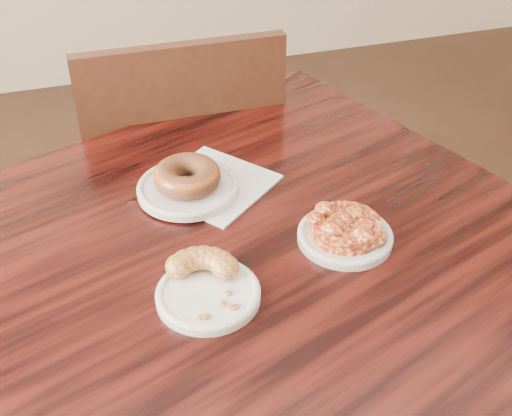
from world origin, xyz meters
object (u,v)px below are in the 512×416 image
object	(u,v)px
cruller_fragment	(207,283)
cafe_table	(258,408)
glazed_donut	(187,176)
chair_far	(178,184)
apple_fritter	(346,225)

from	to	relation	value
cruller_fragment	cafe_table	bearing A→B (deg)	35.18
glazed_donut	cruller_fragment	bearing A→B (deg)	-96.44
chair_far	cruller_fragment	distance (m)	0.79
chair_far	glazed_donut	xyz separation A→B (m)	(-0.06, -0.46, 0.34)
apple_fritter	glazed_donut	bearing A→B (deg)	136.57
cruller_fragment	apple_fritter	bearing A→B (deg)	14.39
chair_far	cruller_fragment	world-z (taller)	chair_far
chair_far	apple_fritter	size ratio (longest dim) A/B	6.18
chair_far	glazed_donut	distance (m)	0.58
glazed_donut	apple_fritter	size ratio (longest dim) A/B	0.77
chair_far	cruller_fragment	size ratio (longest dim) A/B	7.24
chair_far	glazed_donut	world-z (taller)	chair_far
cafe_table	glazed_donut	distance (m)	0.46
glazed_donut	cafe_table	bearing A→B (deg)	-70.40
cafe_table	chair_far	distance (m)	0.65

